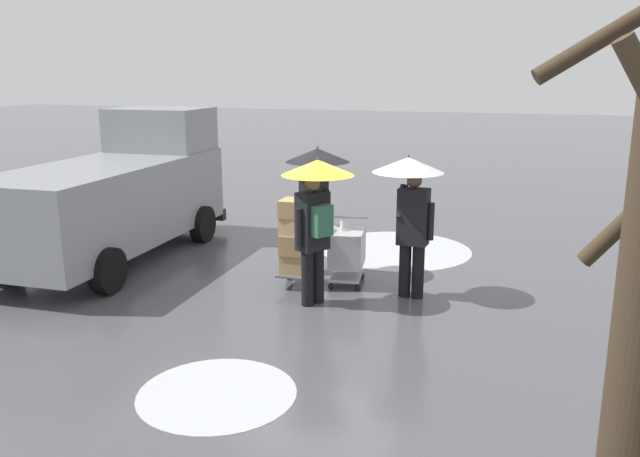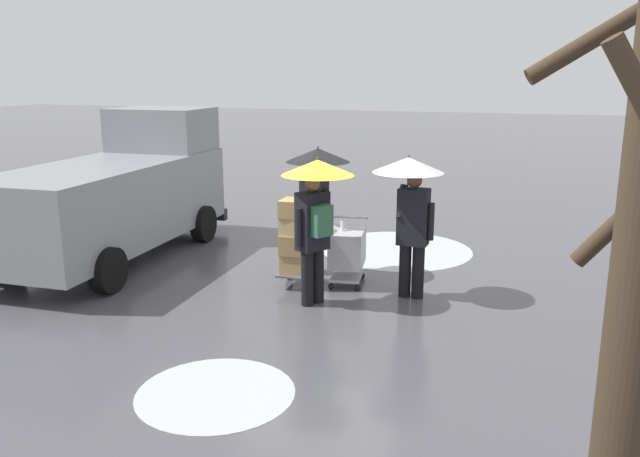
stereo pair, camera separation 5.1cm
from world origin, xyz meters
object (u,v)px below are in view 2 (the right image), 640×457
object	(u,v)px
cargo_van_parked_right	(119,193)
pedestrian_white_side	(316,198)
pedestrian_pink_side	(316,180)
bare_tree_near	(634,331)
shopping_cart_vendor	(347,250)
pedestrian_black_side	(410,193)
hand_dolly_boxes	(296,238)

from	to	relation	value
cargo_van_parked_right	pedestrian_white_side	size ratio (longest dim) A/B	2.51
pedestrian_pink_side	bare_tree_near	size ratio (longest dim) A/B	0.48
shopping_cart_vendor	pedestrian_black_side	size ratio (longest dim) A/B	0.49
pedestrian_pink_side	pedestrian_white_side	distance (m)	1.44
hand_dolly_boxes	bare_tree_near	distance (m)	7.59
shopping_cart_vendor	bare_tree_near	xyz separation A→B (m)	(-3.16, 6.67, 1.67)
pedestrian_white_side	hand_dolly_boxes	bearing A→B (deg)	-50.35
cargo_van_parked_right	pedestrian_black_side	bearing A→B (deg)	173.84
bare_tree_near	hand_dolly_boxes	bearing A→B (deg)	-58.42
hand_dolly_boxes	pedestrian_white_side	distance (m)	1.16
pedestrian_pink_side	cargo_van_parked_right	bearing A→B (deg)	1.35
pedestrian_black_side	bare_tree_near	size ratio (longest dim) A/B	0.48
hand_dolly_boxes	pedestrian_white_side	xyz separation A→B (m)	(-0.54, 0.65, 0.79)
bare_tree_near	cargo_van_parked_right	bearing A→B (deg)	-42.71
cargo_van_parked_right	pedestrian_pink_side	world-z (taller)	cargo_van_parked_right
shopping_cart_vendor	pedestrian_pink_side	size ratio (longest dim) A/B	0.49
hand_dolly_boxes	pedestrian_pink_side	distance (m)	1.08
pedestrian_pink_side	pedestrian_black_side	distance (m)	1.81
cargo_van_parked_right	shopping_cart_vendor	distance (m)	4.44
pedestrian_white_side	cargo_van_parked_right	bearing A→B (deg)	-16.95
pedestrian_pink_side	pedestrian_black_side	bearing A→B (deg)	158.12
bare_tree_near	pedestrian_pink_side	bearing A→B (deg)	-61.63
cargo_van_parked_right	pedestrian_pink_side	bearing A→B (deg)	-178.65
cargo_van_parked_right	bare_tree_near	distance (m)	10.33
bare_tree_near	shopping_cart_vendor	bearing A→B (deg)	-64.63
shopping_cart_vendor	hand_dolly_boxes	distance (m)	0.83
shopping_cart_vendor	pedestrian_white_side	bearing A→B (deg)	78.84
hand_dolly_boxes	shopping_cart_vendor	bearing A→B (deg)	-155.77
shopping_cart_vendor	pedestrian_pink_side	world-z (taller)	pedestrian_pink_side
hand_dolly_boxes	pedestrian_black_side	world-z (taller)	pedestrian_black_side
pedestrian_white_side	bare_tree_near	bearing A→B (deg)	120.55
hand_dolly_boxes	bare_tree_near	world-z (taller)	bare_tree_near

